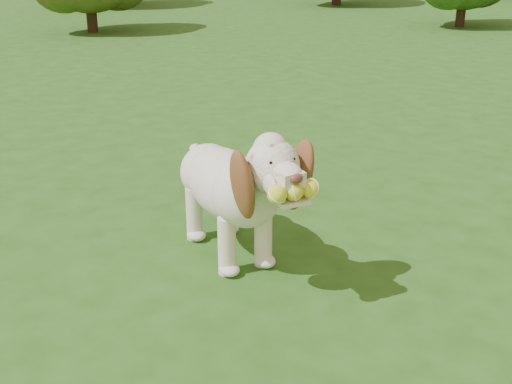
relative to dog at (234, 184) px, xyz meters
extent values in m
plane|color=#204814|center=(-0.02, -0.47, -0.38)|extent=(80.00, 80.00, 0.00)
ellipsoid|color=silver|center=(-0.02, 0.10, -0.03)|extent=(0.42, 0.65, 0.32)
ellipsoid|color=silver|center=(0.02, -0.13, 0.00)|extent=(0.37, 0.37, 0.31)
ellipsoid|color=silver|center=(-0.06, 0.31, -0.04)|extent=(0.33, 0.33, 0.29)
cylinder|color=silver|center=(0.05, -0.25, 0.09)|extent=(0.21, 0.27, 0.24)
sphere|color=silver|center=(0.07, -0.36, 0.21)|extent=(0.26, 0.26, 0.22)
sphere|color=silver|center=(0.07, -0.35, 0.27)|extent=(0.17, 0.17, 0.14)
cube|color=silver|center=(0.09, -0.49, 0.20)|extent=(0.11, 0.14, 0.06)
ellipsoid|color=#592D28|center=(0.10, -0.55, 0.21)|extent=(0.06, 0.04, 0.04)
cube|color=silver|center=(0.09, -0.50, 0.11)|extent=(0.14, 0.16, 0.01)
ellipsoid|color=brown|center=(-0.06, -0.38, 0.14)|extent=(0.15, 0.23, 0.34)
ellipsoid|color=brown|center=(0.19, -0.33, 0.14)|extent=(0.15, 0.21, 0.34)
cylinder|color=silver|center=(-0.08, 0.43, -0.01)|extent=(0.08, 0.16, 0.12)
cylinder|color=silver|center=(-0.07, -0.13, -0.25)|extent=(0.10, 0.10, 0.28)
cylinder|color=silver|center=(0.11, -0.09, -0.25)|extent=(0.10, 0.10, 0.28)
cylinder|color=silver|center=(-0.14, 0.27, -0.25)|extent=(0.10, 0.10, 0.28)
cylinder|color=silver|center=(0.04, 0.30, -0.25)|extent=(0.10, 0.10, 0.28)
sphere|color=yellow|center=(0.03, -0.55, 0.16)|extent=(0.09, 0.09, 0.08)
sphere|color=yellow|center=(0.10, -0.54, 0.16)|extent=(0.09, 0.09, 0.08)
sphere|color=yellow|center=(0.17, -0.52, 0.16)|extent=(0.09, 0.09, 0.08)
cylinder|color=#382314|center=(-0.33, 8.07, -0.12)|extent=(0.16, 0.16, 0.53)
cylinder|color=#382314|center=(5.65, 7.06, -0.14)|extent=(0.15, 0.15, 0.50)
camera|label=1|loc=(-0.64, -2.66, 1.06)|focal=45.00mm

